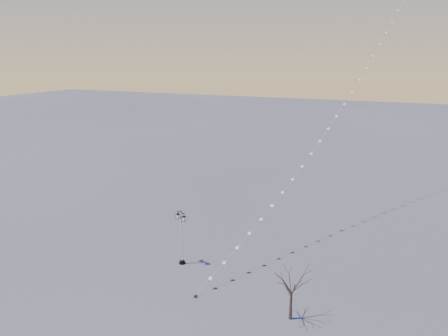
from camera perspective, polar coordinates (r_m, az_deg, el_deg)
The scene contains 4 objects.
ground at distance 35.20m, azimuth -4.08°, elevation -14.94°, with size 300.00×300.00×0.00m, color #5D5D5D.
street_lamp at distance 37.38m, azimuth -5.54°, elevation -8.60°, with size 1.16×0.71×4.80m.
bare_tree at distance 30.30m, azimuth 8.78°, elevation -14.67°, with size 2.25×2.25×3.74m.
kite_train at distance 48.38m, azimuth 16.05°, elevation 12.59°, with size 13.88×45.33×32.43m.
Camera 1 is at (14.62, -26.95, 17.29)m, focal length 35.21 mm.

